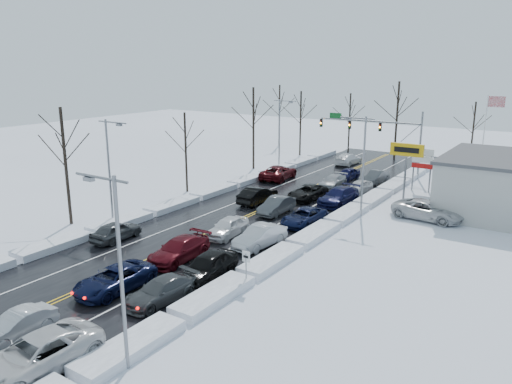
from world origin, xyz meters
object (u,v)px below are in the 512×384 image
Objects in this scene: flagpole at (486,132)px; traffic_signal_mast at (380,130)px; tires_plus_sign at (407,154)px; oncoming_car_0 at (258,203)px.

traffic_signal_mast is at bearing -170.27° from flagpole.
tires_plus_sign is (7.05, -12.00, -0.49)m from traffic_signal_mast.
traffic_signal_mast is 2.21× the size of tires_plus_sign.
flagpole is (4.67, 14.01, 0.93)m from tires_plus_sign.
flagpole is (11.72, 2.01, 0.45)m from traffic_signal_mast.
oncoming_car_0 is at bearing -104.60° from traffic_signal_mast.
flagpole reaches higher than traffic_signal_mast.
traffic_signal_mast is 1.33× the size of flagpole.
traffic_signal_mast reaches higher than oncoming_car_0.
tires_plus_sign is at bearing -59.54° from traffic_signal_mast.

